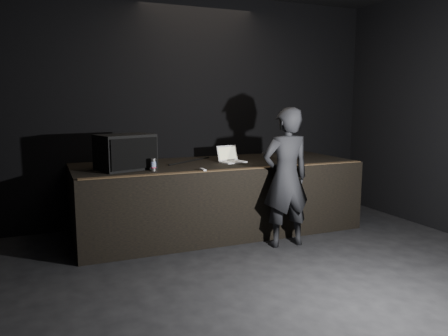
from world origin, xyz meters
TOP-DOWN VIEW (x-y plane):
  - ground at (0.00, 0.00)m, footprint 7.00×7.00m
  - room_walls at (0.00, 0.00)m, footprint 6.10×7.10m
  - stage_riser at (0.00, 2.73)m, footprint 4.00×1.50m
  - riser_lip at (0.00, 2.02)m, footprint 3.92×0.10m
  - stage_monitor at (-1.32, 2.58)m, footprint 0.79×0.67m
  - cable at (-0.32, 2.98)m, footprint 0.82×0.61m
  - laptop at (0.21, 2.70)m, footprint 0.40×0.37m
  - beer_can at (-1.02, 2.32)m, footprint 0.07×0.07m
  - plastic_cup at (0.86, 2.90)m, footprint 0.08×0.08m
  - wii_remote at (-0.44, 2.08)m, footprint 0.04×0.16m
  - person at (0.57, 1.74)m, footprint 0.67×0.45m

SIDE VIEW (x-z plane):
  - ground at x=0.00m, z-range 0.00..0.00m
  - stage_riser at x=0.00m, z-range 0.00..1.00m
  - person at x=0.57m, z-range 0.00..1.80m
  - riser_lip at x=0.00m, z-range 1.00..1.01m
  - cable at x=-0.32m, z-range 1.00..1.02m
  - wii_remote at x=-0.44m, z-range 1.00..1.03m
  - plastic_cup at x=0.86m, z-range 1.00..1.10m
  - laptop at x=0.21m, z-range 0.94..1.18m
  - beer_can at x=-1.02m, z-range 1.00..1.16m
  - stage_monitor at x=-1.32m, z-range 1.00..1.45m
  - room_walls at x=0.00m, z-range 0.26..3.78m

